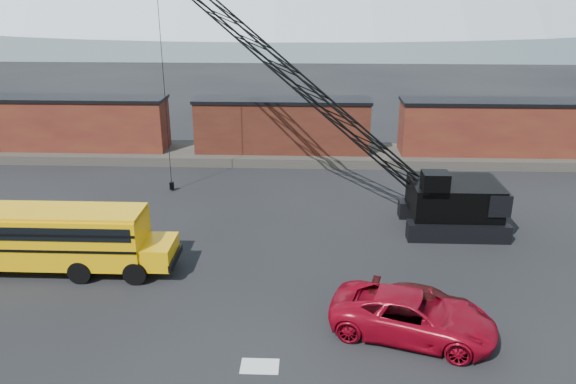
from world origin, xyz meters
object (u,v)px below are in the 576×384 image
maroon_suv (426,304)px  crawler_crane (288,72)px  red_pickup (413,315)px  school_bus (48,237)px

maroon_suv → crawler_crane: 15.71m
crawler_crane → red_pickup: bearing=-67.7°
school_bus → red_pickup: school_bus is taller
maroon_suv → crawler_crane: (-6.23, 12.19, 7.72)m
red_pickup → maroon_suv: size_ratio=1.40×
school_bus → crawler_crane: crawler_crane is taller
school_bus → red_pickup: (16.63, -4.70, -0.90)m
school_bus → crawler_crane: bearing=38.0°
maroon_suv → red_pickup: bearing=162.6°
red_pickup → crawler_crane: (-5.49, 13.39, 7.49)m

